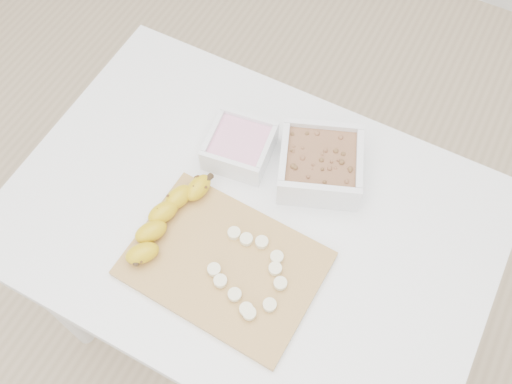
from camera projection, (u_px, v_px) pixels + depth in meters
The scene contains 7 objects.
ground at pixel (252, 320), 1.84m from camera, with size 3.50×3.50×0.00m, color #C6AD89.
table at pixel (250, 236), 1.26m from camera, with size 1.00×0.70×0.75m.
bowl_yogurt at pixel (240, 146), 1.23m from camera, with size 0.15×0.15×0.06m.
bowl_granola at pixel (320, 164), 1.19m from camera, with size 0.22×0.22×0.08m.
cutting_board at pixel (225, 264), 1.12m from camera, with size 0.37×0.26×0.01m, color #B58045.
banana at pixel (166, 219), 1.14m from camera, with size 0.06×0.23×0.04m, color gold, non-canonical shape.
banana_slices at pixel (251, 274), 1.10m from camera, with size 0.16×0.17×0.02m.
Camera 1 is at (0.26, -0.46, 1.81)m, focal length 40.00 mm.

